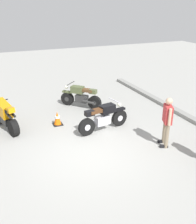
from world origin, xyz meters
The scene contains 6 objects.
ground_plane centered at (0.00, 0.00, 0.00)m, with size 40.00×40.00×0.00m, color #9E9E99.
motorcycle_orange_sportbike centered at (-2.83, -2.27, 0.59)m, with size 1.93×0.85×1.14m.
motorcycle_black_cruiser centered at (-1.32, 1.00, 0.52)m, with size 0.69×2.08×1.09m.
motorcycle_olive_vintage centered at (-3.87, 1.05, 0.49)m, with size 1.50×1.49×1.07m.
person_in_red_shirt centered at (0.48, 2.42, 0.94)m, with size 0.62×0.45×1.66m.
traffic_cone centered at (-2.45, -0.42, 0.26)m, with size 0.36×0.36×0.53m.
Camera 1 is at (6.66, -2.60, 4.37)m, focal length 42.33 mm.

